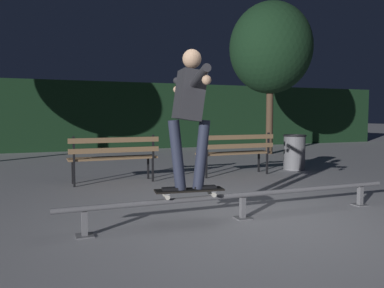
{
  "coord_description": "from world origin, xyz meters",
  "views": [
    {
      "loc": [
        -2.15,
        -3.76,
        1.23
      ],
      "look_at": [
        -0.34,
        0.92,
        0.85
      ],
      "focal_mm": 34.92,
      "sensor_mm": 36.0,
      "label": 1
    }
  ],
  "objects_px": {
    "skateboard": "(189,190)",
    "skateboarder": "(190,107)",
    "park_bench_leftmost": "(114,154)",
    "park_bench_left_center": "(236,150)",
    "grind_rail": "(243,198)",
    "tree_far_right": "(271,48)",
    "trash_can": "(294,152)"
  },
  "relations": [
    {
      "from": "grind_rail",
      "to": "trash_can",
      "type": "xyz_separation_m",
      "value": [
        3.08,
        3.18,
        0.16
      ]
    },
    {
      "from": "park_bench_leftmost",
      "to": "park_bench_left_center",
      "type": "distance_m",
      "value": 2.49
    },
    {
      "from": "grind_rail",
      "to": "trash_can",
      "type": "bearing_deg",
      "value": 45.84
    },
    {
      "from": "tree_far_right",
      "to": "grind_rail",
      "type": "bearing_deg",
      "value": -125.06
    },
    {
      "from": "tree_far_right",
      "to": "trash_can",
      "type": "relative_size",
      "value": 6.0
    },
    {
      "from": "skateboarder",
      "to": "park_bench_left_center",
      "type": "xyz_separation_m",
      "value": [
        2.12,
        2.9,
        -0.79
      ]
    },
    {
      "from": "grind_rail",
      "to": "skateboarder",
      "type": "xyz_separation_m",
      "value": [
        -0.68,
        -0.0,
        1.08
      ]
    },
    {
      "from": "park_bench_leftmost",
      "to": "park_bench_left_center",
      "type": "bearing_deg",
      "value": 0.0
    },
    {
      "from": "grind_rail",
      "to": "tree_far_right",
      "type": "xyz_separation_m",
      "value": [
        4.51,
        6.42,
        3.11
      ]
    },
    {
      "from": "skateboard",
      "to": "park_bench_left_center",
      "type": "relative_size",
      "value": 0.5
    },
    {
      "from": "grind_rail",
      "to": "tree_far_right",
      "type": "bearing_deg",
      "value": 54.94
    },
    {
      "from": "park_bench_left_center",
      "to": "skateboard",
      "type": "bearing_deg",
      "value": -126.21
    },
    {
      "from": "grind_rail",
      "to": "park_bench_left_center",
      "type": "relative_size",
      "value": 2.68
    },
    {
      "from": "grind_rail",
      "to": "trash_can",
      "type": "relative_size",
      "value": 5.38
    },
    {
      "from": "skateboarder",
      "to": "grind_rail",
      "type": "bearing_deg",
      "value": 0.03
    },
    {
      "from": "grind_rail",
      "to": "skateboard",
      "type": "distance_m",
      "value": 0.7
    },
    {
      "from": "skateboarder",
      "to": "park_bench_leftmost",
      "type": "distance_m",
      "value": 3.02
    },
    {
      "from": "grind_rail",
      "to": "skateboarder",
      "type": "relative_size",
      "value": 2.76
    },
    {
      "from": "skateboarder",
      "to": "tree_far_right",
      "type": "height_order",
      "value": "tree_far_right"
    },
    {
      "from": "grind_rail",
      "to": "tree_far_right",
      "type": "relative_size",
      "value": 0.9
    },
    {
      "from": "skateboard",
      "to": "skateboarder",
      "type": "height_order",
      "value": "skateboarder"
    },
    {
      "from": "trash_can",
      "to": "skateboarder",
      "type": "bearing_deg",
      "value": -139.84
    },
    {
      "from": "grind_rail",
      "to": "park_bench_left_center",
      "type": "height_order",
      "value": "park_bench_left_center"
    },
    {
      "from": "grind_rail",
      "to": "skateboard",
      "type": "xyz_separation_m",
      "value": [
        -0.68,
        0.0,
        0.14
      ]
    },
    {
      "from": "park_bench_leftmost",
      "to": "park_bench_left_center",
      "type": "height_order",
      "value": "same"
    },
    {
      "from": "trash_can",
      "to": "park_bench_left_center",
      "type": "bearing_deg",
      "value": -170.37
    },
    {
      "from": "skateboarder",
      "to": "park_bench_left_center",
      "type": "bearing_deg",
      "value": 53.83
    },
    {
      "from": "skateboarder",
      "to": "tree_far_right",
      "type": "bearing_deg",
      "value": 51.08
    },
    {
      "from": "park_bench_leftmost",
      "to": "tree_far_right",
      "type": "xyz_separation_m",
      "value": [
        5.56,
        3.53,
        2.82
      ]
    },
    {
      "from": "grind_rail",
      "to": "park_bench_leftmost",
      "type": "height_order",
      "value": "park_bench_leftmost"
    },
    {
      "from": "skateboarder",
      "to": "tree_far_right",
      "type": "relative_size",
      "value": 0.32
    },
    {
      "from": "skateboarder",
      "to": "park_bench_leftmost",
      "type": "height_order",
      "value": "skateboarder"
    }
  ]
}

